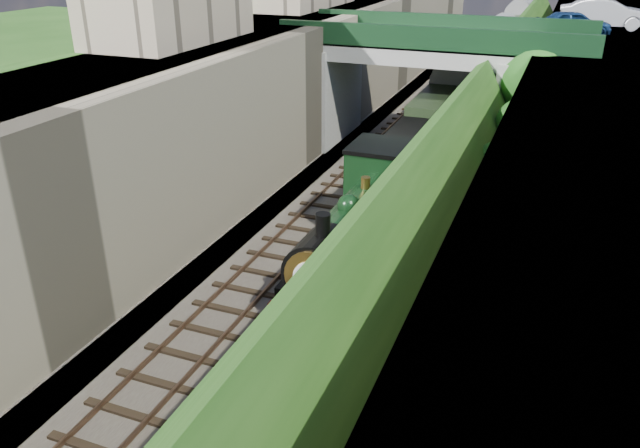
% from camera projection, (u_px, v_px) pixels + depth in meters
% --- Properties ---
extents(ground, '(160.00, 160.00, 0.00)m').
position_uv_depth(ground, '(207.00, 425.00, 15.81)').
color(ground, '#1E4714').
rests_on(ground, ground).
extents(trackbed, '(10.00, 90.00, 0.20)m').
position_uv_depth(trackbed, '(405.00, 171.00, 32.66)').
color(trackbed, '#473F38').
rests_on(trackbed, ground).
extents(retaining_wall, '(1.00, 90.00, 7.00)m').
position_uv_depth(retaining_wall, '(307.00, 97.00, 33.06)').
color(retaining_wall, '#756B56').
rests_on(retaining_wall, ground).
extents(street_plateau_left, '(6.00, 90.00, 7.00)m').
position_uv_depth(street_plateau_left, '(249.00, 92.00, 34.22)').
color(street_plateau_left, '#262628').
rests_on(street_plateau_left, ground).
extents(street_plateau_right, '(8.00, 90.00, 6.25)m').
position_uv_depth(street_plateau_right, '(613.00, 134.00, 28.24)').
color(street_plateau_right, '#262628').
rests_on(street_plateau_right, ground).
extents(embankment_slope, '(4.41, 90.00, 6.36)m').
position_uv_depth(embankment_slope, '(507.00, 135.00, 29.88)').
color(embankment_slope, '#1E4714').
rests_on(embankment_slope, ground).
extents(track_left, '(2.50, 90.00, 0.20)m').
position_uv_depth(track_left, '(368.00, 163.00, 33.26)').
color(track_left, black).
rests_on(track_left, trackbed).
extents(track_right, '(2.50, 90.00, 0.20)m').
position_uv_depth(track_right, '(428.00, 171.00, 32.20)').
color(track_right, black).
rests_on(track_right, trackbed).
extents(road_bridge, '(16.00, 6.40, 7.25)m').
position_uv_depth(road_bridge, '(444.00, 81.00, 34.06)').
color(road_bridge, gray).
rests_on(road_bridge, ground).
extents(tree, '(3.60, 3.80, 6.60)m').
position_uv_depth(tree, '(538.00, 86.00, 30.33)').
color(tree, black).
rests_on(tree, ground).
extents(car_blue, '(4.28, 2.84, 1.35)m').
position_uv_depth(car_blue, '(573.00, 23.00, 34.23)').
color(car_blue, navy).
rests_on(car_blue, street_plateau_right).
extents(car_silver, '(5.21, 1.97, 1.70)m').
position_uv_depth(car_silver, '(605.00, 14.00, 36.86)').
color(car_silver, '#B7B8BD').
rests_on(car_silver, street_plateau_right).
extents(locomotive, '(3.10, 10.22, 3.83)m').
position_uv_depth(locomotive, '(363.00, 226.00, 22.17)').
color(locomotive, black).
rests_on(locomotive, trackbed).
extents(tender, '(2.70, 6.00, 3.05)m').
position_uv_depth(tender, '(412.00, 168.00, 28.50)').
color(tender, black).
rests_on(tender, trackbed).
extents(coach_front, '(2.90, 18.00, 3.70)m').
position_uv_depth(coach_front, '(461.00, 98.00, 38.96)').
color(coach_front, black).
rests_on(coach_front, trackbed).
extents(coach_middle, '(2.90, 18.00, 3.70)m').
position_uv_depth(coach_middle, '(498.00, 51.00, 54.84)').
color(coach_middle, black).
rests_on(coach_middle, trackbed).
extents(coach_rear, '(2.90, 18.00, 3.70)m').
position_uv_depth(coach_rear, '(519.00, 25.00, 70.72)').
color(coach_rear, black).
rests_on(coach_rear, trackbed).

